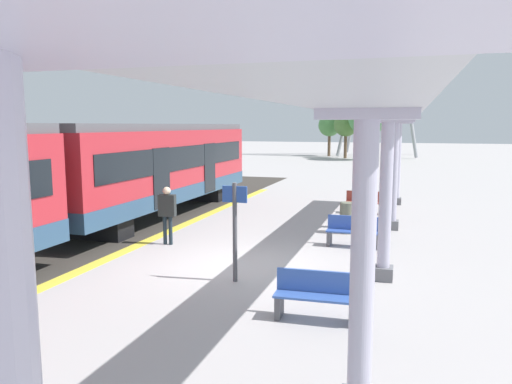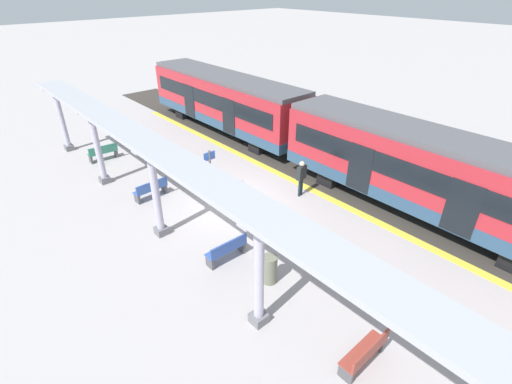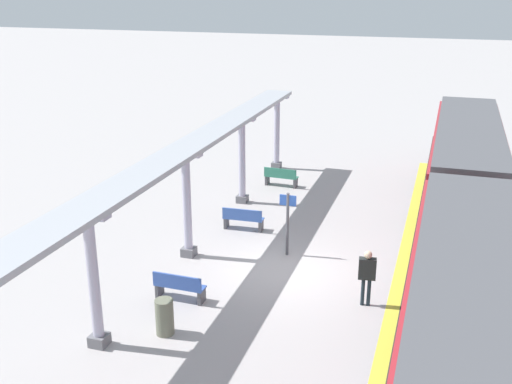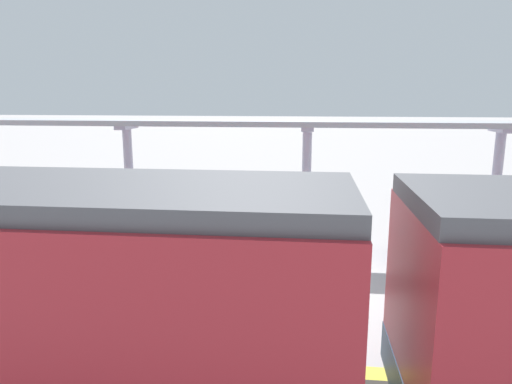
# 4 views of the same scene
# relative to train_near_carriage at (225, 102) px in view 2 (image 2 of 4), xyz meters

# --- Properties ---
(ground_plane) EXTENTS (176.00, 176.00, 0.00)m
(ground_plane) POSITION_rel_train_near_carriage_xyz_m (5.36, 7.53, -1.83)
(ground_plane) COLOR #AAA4A4
(tactile_edge_strip) EXTENTS (0.38, 27.81, 0.01)m
(tactile_edge_strip) POSITION_rel_train_near_carriage_xyz_m (1.79, 7.53, -1.83)
(tactile_edge_strip) COLOR yellow
(tactile_edge_strip) RESTS_ON ground
(trackbed) EXTENTS (3.20, 39.81, 0.01)m
(trackbed) POSITION_rel_train_near_carriage_xyz_m (-0.01, 7.53, -1.83)
(trackbed) COLOR #38332D
(trackbed) RESTS_ON ground
(train_near_carriage) EXTENTS (2.65, 12.39, 3.48)m
(train_near_carriage) POSITION_rel_train_near_carriage_xyz_m (0.00, 0.00, 0.00)
(train_near_carriage) COLOR #B0252F
(train_near_carriage) RESTS_ON ground
(train_far_carriage) EXTENTS (2.65, 12.39, 3.48)m
(train_far_carriage) POSITION_rel_train_near_carriage_xyz_m (0.00, 12.97, 0.00)
(train_far_carriage) COLOR #B0252F
(train_far_carriage) RESTS_ON ground
(canopy_pillar_nearest) EXTENTS (1.10, 0.44, 3.61)m
(canopy_pillar_nearest) POSITION_rel_train_near_carriage_xyz_m (8.68, -3.26, 0.00)
(canopy_pillar_nearest) COLOR slate
(canopy_pillar_nearest) RESTS_ON ground
(canopy_pillar_second) EXTENTS (1.10, 0.44, 3.61)m
(canopy_pillar_second) POSITION_rel_train_near_carriage_xyz_m (8.68, 1.90, 0.00)
(canopy_pillar_second) COLOR slate
(canopy_pillar_second) RESTS_ON ground
(canopy_pillar_third) EXTENTS (1.10, 0.44, 3.61)m
(canopy_pillar_third) POSITION_rel_train_near_carriage_xyz_m (8.68, 7.39, 0.00)
(canopy_pillar_third) COLOR slate
(canopy_pillar_third) RESTS_ON ground
(canopy_pillar_fourth) EXTENTS (1.10, 0.44, 3.61)m
(canopy_pillar_fourth) POSITION_rel_train_near_carriage_xyz_m (8.68, 12.97, 0.00)
(canopy_pillar_fourth) COLOR slate
(canopy_pillar_fourth) RESTS_ON ground
(canopy_beam) EXTENTS (1.20, 22.40, 0.16)m
(canopy_beam) POSITION_rel_train_near_carriage_xyz_m (8.68, 7.54, 1.87)
(canopy_beam) COLOR #A8AAB2
(canopy_beam) RESTS_ON canopy_pillar_nearest
(bench_near_end) EXTENTS (1.50, 0.45, 0.86)m
(bench_near_end) POSITION_rel_train_near_carriage_xyz_m (7.59, 15.73, -1.39)
(bench_near_end) COLOR brown
(bench_near_end) RESTS_ON ground
(bench_mid_platform) EXTENTS (1.52, 0.51, 0.86)m
(bench_mid_platform) POSITION_rel_train_near_carriage_xyz_m (7.72, -0.61, -1.39)
(bench_mid_platform) COLOR #307C62
(bench_mid_platform) RESTS_ON ground
(bench_far_end) EXTENTS (1.52, 0.51, 0.86)m
(bench_far_end) POSITION_rel_train_near_carriage_xyz_m (7.68, 4.72, -1.39)
(bench_far_end) COLOR #375AAA
(bench_far_end) RESTS_ON ground
(bench_extra_slot) EXTENTS (1.51, 0.46, 0.86)m
(bench_extra_slot) POSITION_rel_train_near_carriage_xyz_m (7.72, 10.25, -1.39)
(bench_extra_slot) COLOR #3353A6
(bench_extra_slot) RESTS_ON ground
(trash_bin) EXTENTS (0.48, 0.48, 0.99)m
(trash_bin) POSITION_rel_train_near_carriage_xyz_m (7.33, 11.97, -1.34)
(trash_bin) COLOR #6B6E5A
(trash_bin) RESTS_ON ground
(platform_info_sign) EXTENTS (0.56, 0.10, 2.20)m
(platform_info_sign) POSITION_rel_train_near_carriage_xyz_m (5.57, 6.29, -0.50)
(platform_info_sign) COLOR #4C4C51
(platform_info_sign) RESTS_ON ground
(passenger_waiting_near_edge) EXTENTS (0.51, 0.28, 1.68)m
(passenger_waiting_near_edge) POSITION_rel_train_near_carriage_xyz_m (2.56, 8.87, -0.78)
(passenger_waiting_near_edge) COLOR #1B2830
(passenger_waiting_near_edge) RESTS_ON ground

